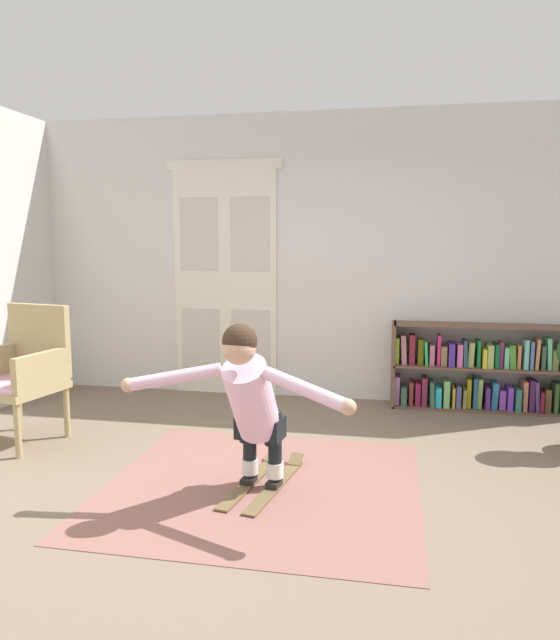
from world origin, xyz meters
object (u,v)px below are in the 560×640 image
object	(u,v)px
bookshelf	(484,373)
wicker_chair	(23,370)
skis_pair	(264,481)
person_skier	(250,396)

from	to	relation	value
bookshelf	wicker_chair	xyz separation A→B (m)	(-3.80, -1.63, 0.23)
bookshelf	skis_pair	size ratio (longest dim) A/B	1.87
bookshelf	wicker_chair	bearing A→B (deg)	-156.82
skis_pair	person_skier	size ratio (longest dim) A/B	0.66
wicker_chair	person_skier	bearing A→B (deg)	-19.11
wicker_chair	person_skier	xyz separation A→B (m)	(2.07, -0.72, 0.08)
bookshelf	wicker_chair	world-z (taller)	wicker_chair
bookshelf	skis_pair	bearing A→B (deg)	-128.63
wicker_chair	skis_pair	xyz separation A→B (m)	(2.11, -0.49, -0.56)
bookshelf	person_skier	xyz separation A→B (m)	(-1.73, -2.35, 0.31)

